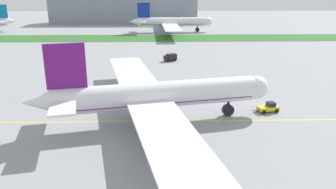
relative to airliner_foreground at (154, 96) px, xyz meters
name	(u,v)px	position (x,y,z in m)	size (l,w,h in m)	color
ground_plane	(158,118)	(0.72, 2.49, -5.71)	(600.00, 600.00, 0.00)	gray
apron_taxi_line	(158,121)	(0.72, 0.60, -5.71)	(280.00, 0.36, 0.01)	yellow
grass_median_strip	(159,38)	(0.72, 113.05, -5.66)	(320.00, 24.00, 0.10)	#2D6628
airliner_foreground	(154,96)	(0.00, 0.00, 0.00)	(48.93, 78.08, 16.82)	white
pushback_tug	(268,107)	(25.07, 5.55, -4.71)	(6.36, 3.42, 2.16)	yellow
ground_crew_wingwalker_port	(117,106)	(-8.43, 7.16, -4.73)	(0.27, 0.57, 1.62)	black
service_truck_baggage_loader	(170,57)	(4.95, 57.69, -4.27)	(5.06, 4.20, 2.63)	black
parked_airliner_far_centre	(171,22)	(7.59, 136.59, -0.03)	(48.49, 76.35, 16.75)	white
terminal_building	(124,10)	(-24.39, 185.99, 3.29)	(103.21, 20.00, 18.00)	gray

